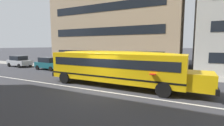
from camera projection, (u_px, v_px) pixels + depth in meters
The scene contains 7 objects.
ground_plane at pixel (98, 91), 11.22m from camera, with size 400.00×400.00×0.00m, color #38383D.
sidewalk_far at pixel (135, 73), 18.71m from camera, with size 120.00×3.00×0.01m, color gray.
lane_centreline at pixel (98, 91), 11.22m from camera, with size 110.00×0.16×0.01m, color silver.
school_bus at pixel (116, 65), 12.38m from camera, with size 12.46×3.07×2.78m.
parked_car_silver_by_hydrant at pixel (19, 61), 23.86m from camera, with size 3.99×2.07×1.64m.
parked_car_teal_by_lamppost at pixel (49, 63), 20.92m from camera, with size 3.99×2.06×1.64m.
apartment_block_far_left at pixel (118, 4), 25.60m from camera, with size 19.62×9.92×19.70m.
Camera 1 is at (5.67, -9.39, 3.21)m, focal length 25.33 mm.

